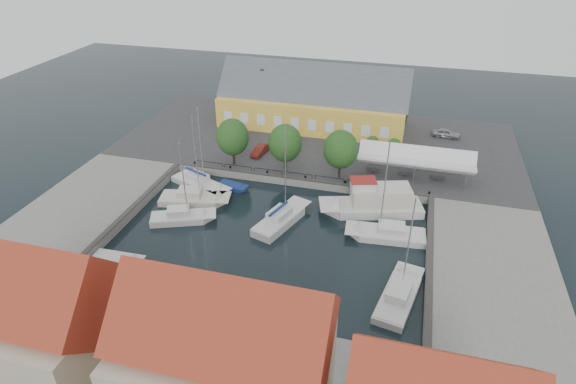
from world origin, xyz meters
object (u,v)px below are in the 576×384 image
(east_boat_c, at_px, (399,297))
(west_boat_c, at_px, (182,219))
(launch_sw, at_px, (117,261))
(trawler, at_px, (375,204))
(west_boat_b, at_px, (193,200))
(launch_nw, at_px, (232,187))
(car_red, at_px, (260,150))
(car_silver, at_px, (446,133))
(center_sailboat, at_px, (281,220))
(west_boat_a, at_px, (200,185))
(tent_canopy, at_px, (416,158))
(warehouse, at_px, (310,103))
(east_boat_a, at_px, (387,235))

(east_boat_c, bearing_deg, west_boat_c, 164.95)
(launch_sw, bearing_deg, trawler, 34.22)
(east_boat_c, bearing_deg, west_boat_b, 156.80)
(west_boat_b, height_order, launch_nw, west_boat_b)
(west_boat_c, relative_size, launch_nw, 2.41)
(car_red, height_order, west_boat_c, west_boat_c)
(east_boat_c, bearing_deg, launch_nw, 145.21)
(car_silver, distance_m, trawler, 22.98)
(center_sailboat, distance_m, west_boat_a, 13.12)
(tent_canopy, height_order, trawler, trawler)
(car_silver, relative_size, car_red, 1.09)
(warehouse, xyz_separation_m, west_boat_c, (-7.86, -29.08, -4.17))
(warehouse, height_order, launch_nw, warehouse)
(car_silver, height_order, center_sailboat, center_sailboat)
(car_silver, height_order, trawler, trawler)
(west_boat_c, bearing_deg, east_boat_a, 7.07)
(warehouse, relative_size, east_boat_c, 2.66)
(car_silver, bearing_deg, launch_sw, 146.13)
(west_boat_b, bearing_deg, car_red, 70.76)
(car_red, bearing_deg, launch_sw, -96.56)
(warehouse, xyz_separation_m, launch_sw, (-10.79, -37.52, -4.34))
(west_boat_a, height_order, launch_sw, west_boat_a)
(center_sailboat, bearing_deg, west_boat_b, 171.65)
(trawler, bearing_deg, car_silver, 69.65)
(west_boat_b, bearing_deg, center_sailboat, -8.35)
(car_silver, bearing_deg, car_red, 123.18)
(warehouse, relative_size, trawler, 2.35)
(warehouse, height_order, east_boat_c, warehouse)
(east_boat_a, bearing_deg, trawler, 111.85)
(tent_canopy, bearing_deg, launch_nw, -162.42)
(trawler, height_order, west_boat_c, west_boat_c)
(trawler, bearing_deg, launch_sw, -145.78)
(west_boat_c, xyz_separation_m, launch_nw, (2.82, 8.37, -0.17))
(warehouse, xyz_separation_m, center_sailboat, (2.98, -26.67, -4.06))
(center_sailboat, bearing_deg, car_silver, 56.43)
(car_red, height_order, center_sailboat, center_sailboat)
(east_boat_c, xyz_separation_m, west_boat_a, (-25.47, 14.13, 0.01))
(trawler, xyz_separation_m, east_boat_a, (1.90, -4.74, -0.75))
(warehouse, bearing_deg, launch_nw, -103.69)
(warehouse, distance_m, center_sailboat, 27.14)
(trawler, relative_size, west_boat_c, 1.22)
(east_boat_a, relative_size, west_boat_a, 1.06)
(east_boat_a, xyz_separation_m, west_boat_c, (-22.43, -2.78, -0.00))
(trawler, height_order, launch_nw, trawler)
(tent_canopy, xyz_separation_m, east_boat_c, (-0.21, -21.75, -3.43))
(east_boat_a, height_order, west_boat_c, east_boat_a)
(west_boat_c, bearing_deg, center_sailboat, 12.58)
(car_silver, height_order, east_boat_a, east_boat_a)
(car_silver, relative_size, west_boat_b, 0.35)
(launch_nw, bearing_deg, tent_canopy, 17.58)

